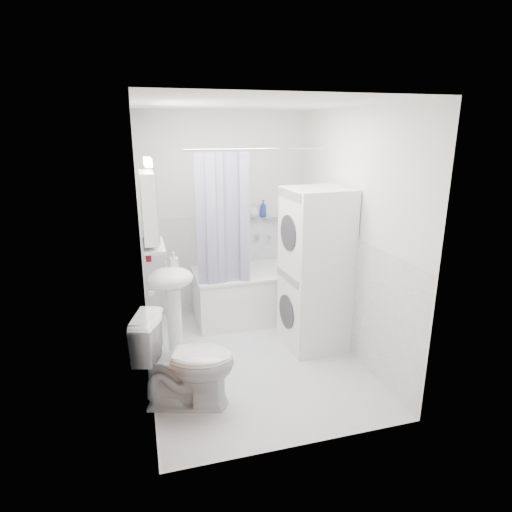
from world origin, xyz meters
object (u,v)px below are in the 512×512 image
object	(u,v)px
bathtub	(260,291)
toilet	(186,361)
sink	(171,293)
washer_dryer	(315,270)

from	to	relation	value
bathtub	toilet	distance (m)	1.83
sink	toilet	size ratio (longest dim) A/B	1.31
bathtub	washer_dryer	xyz separation A→B (m)	(0.33, -0.82, 0.50)
bathtub	toilet	bearing A→B (deg)	-125.39
sink	washer_dryer	world-z (taller)	washer_dryer
bathtub	toilet	xyz separation A→B (m)	(-1.06, -1.49, 0.06)
bathtub	washer_dryer	world-z (taller)	washer_dryer
bathtub	toilet	world-z (taller)	toilet
sink	bathtub	bearing A→B (deg)	34.10
washer_dryer	toilet	bearing A→B (deg)	-157.69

